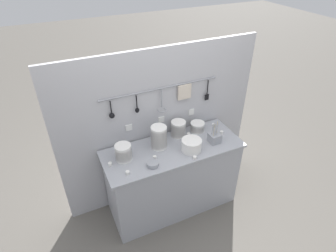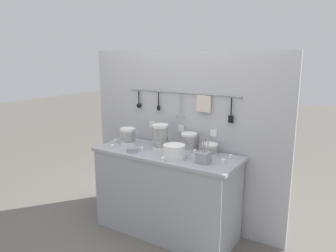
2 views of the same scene
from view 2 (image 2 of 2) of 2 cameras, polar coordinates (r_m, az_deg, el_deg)
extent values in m
plane|color=#666059|center=(3.64, -0.30, -17.80)|extent=(20.00, 20.00, 0.00)
cube|color=#9EA0A8|center=(3.29, -0.32, -4.84)|extent=(1.50, 0.58, 0.03)
cube|color=#9EA0A8|center=(3.45, -0.31, -11.76)|extent=(1.44, 0.56, 0.84)
cube|color=#B2B2B7|center=(3.54, 2.50, -2.31)|extent=(2.30, 0.04, 1.87)
cylinder|color=#93969E|center=(3.42, 2.31, 5.83)|extent=(1.29, 0.01, 0.01)
sphere|color=#93969E|center=(3.78, -6.27, 6.41)|extent=(0.02, 0.02, 0.02)
sphere|color=#93969E|center=(3.15, 12.59, 4.96)|extent=(0.02, 0.02, 0.02)
cylinder|color=black|center=(3.71, -5.10, 5.00)|extent=(0.01, 0.01, 0.15)
sphere|color=black|center=(3.73, -5.07, 3.56)|extent=(0.06, 0.06, 0.06)
cylinder|color=#93969E|center=(3.71, -5.01, 6.24)|extent=(0.00, 0.01, 0.02)
cylinder|color=black|center=(3.56, -1.68, 4.72)|extent=(0.01, 0.01, 0.15)
ellipsoid|color=black|center=(3.57, -1.67, 3.15)|extent=(0.04, 0.02, 0.06)
cylinder|color=#93969E|center=(3.56, -1.58, 6.01)|extent=(0.01, 0.01, 0.02)
cylinder|color=#93969E|center=(3.42, 2.20, 3.95)|extent=(0.01, 0.01, 0.20)
torus|color=#93969E|center=(3.44, 2.18, 1.66)|extent=(0.10, 0.10, 0.01)
cylinder|color=#93969E|center=(3.41, 2.32, 5.72)|extent=(0.01, 0.01, 0.02)
cube|color=beige|center=(3.29, 6.24, 3.87)|extent=(0.15, 0.02, 0.17)
cylinder|color=#93969E|center=(3.29, 6.37, 5.40)|extent=(0.01, 0.01, 0.02)
cylinder|color=black|center=(3.18, 10.96, 3.25)|extent=(0.01, 0.01, 0.18)
cube|color=black|center=(3.20, 10.87, 1.14)|extent=(0.05, 0.01, 0.07)
cylinder|color=#93969E|center=(3.18, 11.11, 4.98)|extent=(0.00, 0.01, 0.02)
cube|color=white|center=(3.68, -2.75, 0.26)|extent=(0.07, 0.01, 0.07)
cube|color=white|center=(3.49, 2.32, -0.44)|extent=(0.07, 0.01, 0.07)
cube|color=white|center=(3.32, 7.94, -1.21)|extent=(0.07, 0.01, 0.07)
cylinder|color=white|center=(3.61, -6.98, -2.65)|extent=(0.16, 0.16, 0.05)
cylinder|color=white|center=(3.60, -6.99, -2.19)|extent=(0.16, 0.16, 0.05)
cylinder|color=white|center=(3.60, -7.01, -1.73)|extent=(0.16, 0.16, 0.05)
cylinder|color=white|center=(3.59, -7.02, -1.26)|extent=(0.16, 0.16, 0.05)
cylinder|color=white|center=(3.58, -7.03, -0.79)|extent=(0.16, 0.16, 0.05)
cylinder|color=white|center=(3.41, -1.36, -3.49)|extent=(0.17, 0.17, 0.05)
cylinder|color=white|center=(3.40, -1.36, -3.03)|extent=(0.17, 0.17, 0.05)
cylinder|color=white|center=(3.40, -1.36, -2.56)|extent=(0.17, 0.17, 0.05)
cylinder|color=white|center=(3.39, -1.36, -2.08)|extent=(0.17, 0.17, 0.05)
cylinder|color=white|center=(3.38, -1.37, -1.61)|extent=(0.17, 0.17, 0.05)
cylinder|color=white|center=(3.37, -1.37, -1.13)|extent=(0.17, 0.17, 0.05)
cylinder|color=white|center=(3.37, -1.37, -0.66)|extent=(0.17, 0.17, 0.05)
cylinder|color=white|center=(3.36, -1.38, -0.18)|extent=(0.17, 0.17, 0.05)
cylinder|color=white|center=(3.36, 3.65, -3.81)|extent=(0.16, 0.16, 0.05)
cylinder|color=white|center=(3.35, 3.66, -3.38)|extent=(0.16, 0.16, 0.05)
cylinder|color=white|center=(3.35, 3.67, -2.95)|extent=(0.16, 0.16, 0.05)
cylinder|color=white|center=(3.34, 3.67, -2.52)|extent=(0.16, 0.16, 0.05)
cylinder|color=white|center=(3.33, 3.68, -2.08)|extent=(0.16, 0.16, 0.05)
cylinder|color=white|center=(3.33, 3.69, -1.65)|extent=(0.16, 0.16, 0.05)
cylinder|color=white|center=(3.25, 7.24, -4.55)|extent=(0.16, 0.16, 0.04)
cylinder|color=white|center=(3.24, 7.25, -4.17)|extent=(0.16, 0.16, 0.04)
cylinder|color=white|center=(3.23, 7.26, -3.79)|extent=(0.16, 0.16, 0.04)
cylinder|color=white|center=(3.23, 7.27, -3.41)|extent=(0.16, 0.16, 0.04)
cylinder|color=white|center=(3.12, 1.10, -5.47)|extent=(0.21, 0.21, 0.01)
cylinder|color=white|center=(3.11, 1.10, -5.30)|extent=(0.21, 0.21, 0.01)
cylinder|color=white|center=(3.11, 1.10, -5.13)|extent=(0.21, 0.21, 0.01)
cylinder|color=white|center=(3.11, 1.10, -4.95)|extent=(0.21, 0.21, 0.01)
cylinder|color=white|center=(3.11, 1.10, -4.78)|extent=(0.21, 0.21, 0.01)
cylinder|color=white|center=(3.10, 1.10, -4.60)|extent=(0.21, 0.21, 0.01)
cylinder|color=white|center=(3.10, 1.11, -4.43)|extent=(0.21, 0.21, 0.01)
cylinder|color=white|center=(3.10, 1.11, -4.25)|extent=(0.21, 0.21, 0.01)
cylinder|color=white|center=(3.09, 1.11, -4.08)|extent=(0.21, 0.21, 0.01)
cylinder|color=white|center=(3.09, 1.11, -3.90)|extent=(0.21, 0.21, 0.01)
cylinder|color=white|center=(3.09, 1.11, -3.73)|extent=(0.21, 0.21, 0.01)
cylinder|color=white|center=(3.09, 1.11, -3.55)|extent=(0.21, 0.21, 0.01)
cylinder|color=white|center=(3.08, 1.11, -3.37)|extent=(0.21, 0.21, 0.01)
cylinder|color=#93969E|center=(3.32, -6.22, -4.11)|extent=(0.12, 0.12, 0.04)
cube|color=#93969E|center=(2.99, 6.22, -5.45)|extent=(0.11, 0.11, 0.10)
cylinder|color=#C6B793|center=(2.96, 6.94, -3.75)|extent=(0.01, 0.01, 0.19)
cylinder|color=#93969E|center=(2.94, 6.15, -3.53)|extent=(0.02, 0.03, 0.21)
cylinder|color=#93969E|center=(2.98, 5.71, -3.50)|extent=(0.01, 0.03, 0.20)
cylinder|color=#C6B793|center=(2.96, 7.03, -3.66)|extent=(0.01, 0.01, 0.19)
cylinder|color=#C6B793|center=(2.95, 5.53, -3.61)|extent=(0.02, 0.01, 0.20)
cylinder|color=#93969E|center=(2.98, 6.33, -3.89)|extent=(0.02, 0.02, 0.16)
cylinder|color=#93969E|center=(2.94, 6.09, -3.85)|extent=(0.01, 0.02, 0.18)
cylinder|color=#93969E|center=(2.99, 6.48, -3.67)|extent=(0.01, 0.01, 0.18)
cylinder|color=white|center=(3.27, 4.69, -4.43)|extent=(0.04, 0.04, 0.04)
cylinder|color=white|center=(3.69, -9.13, -2.56)|extent=(0.04, 0.04, 0.04)
cylinder|color=white|center=(3.48, -9.68, -3.52)|extent=(0.04, 0.04, 0.04)
cylinder|color=white|center=(3.01, 9.59, -6.06)|extent=(0.04, 0.04, 0.04)
cylinder|color=white|center=(3.35, -4.59, -3.98)|extent=(0.04, 0.04, 0.04)
cylinder|color=white|center=(3.02, -0.91, -5.83)|extent=(0.04, 0.04, 0.04)
cylinder|color=white|center=(3.16, 10.85, -5.19)|extent=(0.04, 0.04, 0.04)
camera|label=1|loc=(2.91, -50.08, 26.25)|focal=30.00mm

